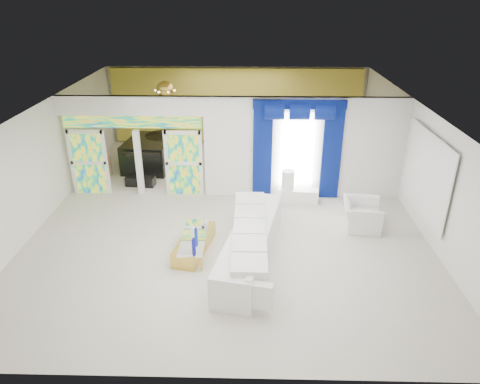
{
  "coord_description": "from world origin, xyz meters",
  "views": [
    {
      "loc": [
        0.54,
        -11.21,
        5.79
      ],
      "look_at": [
        0.3,
        -1.2,
        1.1
      ],
      "focal_mm": 33.07,
      "sensor_mm": 36.0,
      "label": 1
    }
  ],
  "objects_px": {
    "white_sofa": "(251,244)",
    "armchair": "(361,215)",
    "console_table": "(297,195)",
    "coffee_table": "(194,244)",
    "grand_piano": "(150,154)"
  },
  "relations": [
    {
      "from": "white_sofa",
      "to": "grand_piano",
      "type": "height_order",
      "value": "grand_piano"
    },
    {
      "from": "grand_piano",
      "to": "console_table",
      "type": "bearing_deg",
      "value": -22.36
    },
    {
      "from": "white_sofa",
      "to": "console_table",
      "type": "xyz_separation_m",
      "value": [
        1.37,
        3.04,
        -0.18
      ]
    },
    {
      "from": "armchair",
      "to": "grand_piano",
      "type": "distance_m",
      "value": 7.61
    },
    {
      "from": "console_table",
      "to": "armchair",
      "type": "height_order",
      "value": "armchair"
    },
    {
      "from": "white_sofa",
      "to": "coffee_table",
      "type": "xyz_separation_m",
      "value": [
        -1.35,
        0.3,
        -0.19
      ]
    },
    {
      "from": "console_table",
      "to": "armchair",
      "type": "bearing_deg",
      "value": -43.83
    },
    {
      "from": "white_sofa",
      "to": "armchair",
      "type": "bearing_deg",
      "value": 40.27
    },
    {
      "from": "grand_piano",
      "to": "coffee_table",
      "type": "bearing_deg",
      "value": -62.07
    },
    {
      "from": "white_sofa",
      "to": "coffee_table",
      "type": "bearing_deg",
      "value": 179.2
    },
    {
      "from": "grand_piano",
      "to": "white_sofa",
      "type": "bearing_deg",
      "value": -52.24
    },
    {
      "from": "white_sofa",
      "to": "armchair",
      "type": "height_order",
      "value": "white_sofa"
    },
    {
      "from": "coffee_table",
      "to": "console_table",
      "type": "height_order",
      "value": "console_table"
    },
    {
      "from": "coffee_table",
      "to": "white_sofa",
      "type": "bearing_deg",
      "value": -12.53
    },
    {
      "from": "console_table",
      "to": "grand_piano",
      "type": "bearing_deg",
      "value": 151.63
    }
  ]
}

